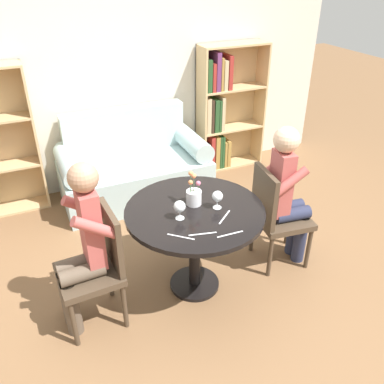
% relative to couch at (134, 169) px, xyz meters
% --- Properties ---
extents(ground_plane, '(16.00, 16.00, 0.00)m').
position_rel_couch_xyz_m(ground_plane, '(0.00, -1.61, -0.31)').
color(ground_plane, brown).
extents(back_wall, '(5.20, 0.05, 2.70)m').
position_rel_couch_xyz_m(back_wall, '(0.00, 0.43, 1.04)').
color(back_wall, beige).
rests_on(back_wall, ground_plane).
extents(round_table, '(1.03, 1.03, 0.74)m').
position_rel_couch_xyz_m(round_table, '(0.00, -1.61, 0.30)').
color(round_table, black).
rests_on(round_table, ground_plane).
extents(couch, '(1.56, 0.80, 0.92)m').
position_rel_couch_xyz_m(couch, '(0.00, 0.00, 0.00)').
color(couch, '#A8C1C1').
rests_on(couch, ground_plane).
extents(bookshelf_right, '(0.82, 0.28, 1.50)m').
position_rel_couch_xyz_m(bookshelf_right, '(1.21, 0.26, 0.40)').
color(bookshelf_right, tan).
rests_on(bookshelf_right, ground_plane).
extents(chair_left, '(0.44, 0.44, 0.90)m').
position_rel_couch_xyz_m(chair_left, '(-0.74, -1.63, 0.18)').
color(chair_left, '#473828').
rests_on(chair_left, ground_plane).
extents(chair_right, '(0.47, 0.47, 0.90)m').
position_rel_couch_xyz_m(chair_right, '(0.74, -1.60, 0.18)').
color(chair_right, '#473828').
rests_on(chair_right, ground_plane).
extents(person_left, '(0.43, 0.35, 1.27)m').
position_rel_couch_xyz_m(person_left, '(-0.83, -1.63, 0.36)').
color(person_left, brown).
rests_on(person_left, ground_plane).
extents(person_right, '(0.44, 0.37, 1.25)m').
position_rel_couch_xyz_m(person_right, '(0.83, -1.62, 0.36)').
color(person_right, '#282D47').
rests_on(person_right, ground_plane).
extents(wine_glass_left, '(0.08, 0.08, 0.14)m').
position_rel_couch_xyz_m(wine_glass_left, '(-0.15, -1.68, 0.52)').
color(wine_glass_left, white).
rests_on(wine_glass_left, round_table).
extents(wine_glass_right, '(0.08, 0.08, 0.14)m').
position_rel_couch_xyz_m(wine_glass_right, '(0.16, -1.66, 0.52)').
color(wine_glass_right, white).
rests_on(wine_glass_right, round_table).
extents(flower_vase, '(0.11, 0.11, 0.26)m').
position_rel_couch_xyz_m(flower_vase, '(0.02, -1.54, 0.50)').
color(flower_vase, silver).
rests_on(flower_vase, round_table).
extents(knife_left_setting, '(0.15, 0.13, 0.00)m').
position_rel_couch_xyz_m(knife_left_setting, '(0.15, -1.79, 0.43)').
color(knife_left_setting, silver).
rests_on(knife_left_setting, round_table).
extents(fork_left_setting, '(0.15, 0.14, 0.00)m').
position_rel_couch_xyz_m(fork_left_setting, '(-0.22, -1.88, 0.43)').
color(fork_left_setting, silver).
rests_on(fork_left_setting, round_table).
extents(knife_right_setting, '(0.19, 0.05, 0.00)m').
position_rel_couch_xyz_m(knife_right_setting, '(-0.08, -1.91, 0.43)').
color(knife_right_setting, silver).
rests_on(knife_right_setting, round_table).
extents(fork_right_setting, '(0.19, 0.02, 0.00)m').
position_rel_couch_xyz_m(fork_right_setting, '(0.09, -1.99, 0.43)').
color(fork_right_setting, silver).
rests_on(fork_right_setting, round_table).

